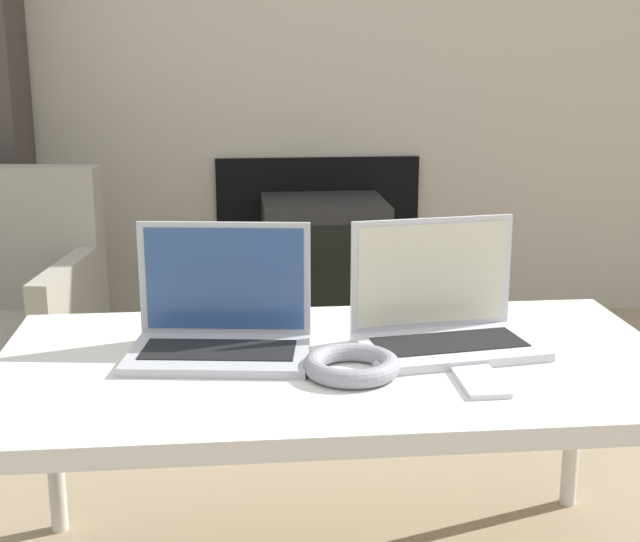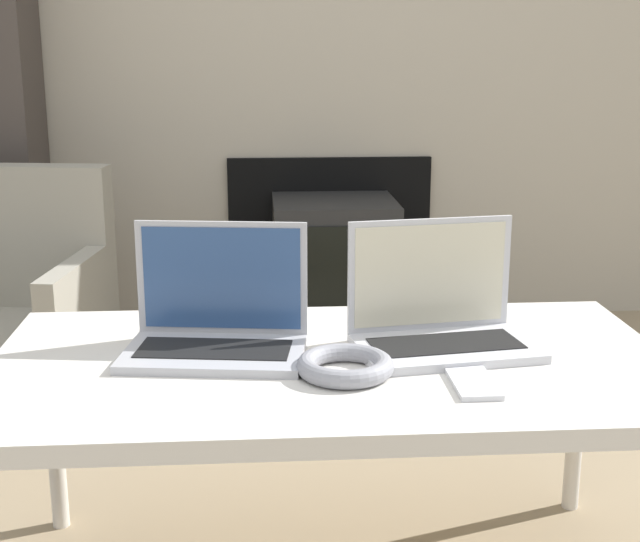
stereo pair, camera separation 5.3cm
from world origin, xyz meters
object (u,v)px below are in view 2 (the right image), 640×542
object	(u,v)px
laptop_right	(439,318)
tv	(334,269)
headphones	(345,366)
armchair	(8,289)
phone	(472,382)
laptop_left	(217,322)

from	to	relation	value
laptop_right	tv	size ratio (longest dim) A/B	0.70
headphones	tv	bearing A→B (deg)	85.72
laptop_right	headphones	xyz separation A→B (m)	(-0.19, -0.14, -0.04)
armchair	phone	bearing A→B (deg)	-41.03
phone	tv	distance (m)	1.71
headphones	phone	xyz separation A→B (m)	(0.20, -0.06, -0.01)
headphones	tv	world-z (taller)	headphones
phone	tv	world-z (taller)	tv
phone	tv	bearing A→B (deg)	92.78
armchair	laptop_left	bearing A→B (deg)	-49.71
laptop_right	armchair	bearing A→B (deg)	127.11
laptop_left	armchair	world-z (taller)	laptop_left
tv	armchair	world-z (taller)	armchair
tv	headphones	bearing A→B (deg)	-94.28
laptop_right	phone	distance (m)	0.20
headphones	phone	bearing A→B (deg)	-16.36
laptop_right	laptop_left	bearing A→B (deg)	171.71
laptop_right	tv	bearing A→B (deg)	84.23
tv	armchair	xyz separation A→B (m)	(-1.01, -0.43, 0.06)
headphones	phone	size ratio (longest dim) A/B	1.12
laptop_left	phone	world-z (taller)	laptop_left
laptop_left	headphones	xyz separation A→B (m)	(0.22, -0.14, -0.04)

